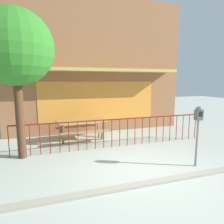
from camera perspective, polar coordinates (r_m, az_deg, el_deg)
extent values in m
plane|color=#A9B0A4|center=(5.14, 9.30, -16.89)|extent=(40.00, 40.00, 0.00)
cube|color=brown|center=(9.22, -4.02, -5.14)|extent=(7.78, 0.54, 0.01)
cube|color=#945F3D|center=(8.97, -4.22, 12.87)|extent=(7.78, 0.50, 5.72)
cube|color=orange|center=(8.74, -3.69, 3.08)|extent=(5.06, 0.02, 1.70)
cube|color=tan|center=(8.32, -3.07, 11.82)|extent=(6.62, 0.83, 0.12)
cube|color=maroon|center=(6.71, 1.10, -2.10)|extent=(6.54, 0.04, 0.04)
cylinder|color=maroon|center=(6.55, -27.30, -7.66)|extent=(0.02, 0.02, 0.95)
cylinder|color=maroon|center=(6.51, -24.81, -7.59)|extent=(0.02, 0.02, 0.95)
cylinder|color=maroon|center=(6.48, -22.29, -7.50)|extent=(0.02, 0.02, 0.95)
cylinder|color=maroon|center=(6.46, -19.76, -7.39)|extent=(0.02, 0.02, 0.95)
cylinder|color=maroon|center=(6.46, -17.22, -7.28)|extent=(0.02, 0.02, 0.95)
cylinder|color=maroon|center=(6.47, -14.68, -7.14)|extent=(0.02, 0.02, 0.95)
cylinder|color=maroon|center=(6.49, -12.16, -7.00)|extent=(0.02, 0.02, 0.95)
cylinder|color=maroon|center=(6.52, -9.66, -6.84)|extent=(0.02, 0.02, 0.95)
cylinder|color=maroon|center=(6.57, -7.19, -6.67)|extent=(0.02, 0.02, 0.95)
cylinder|color=maroon|center=(6.62, -4.76, -6.50)|extent=(0.02, 0.02, 0.95)
cylinder|color=maroon|center=(6.69, -2.38, -6.31)|extent=(0.02, 0.02, 0.95)
cylinder|color=maroon|center=(6.77, -0.06, -6.12)|extent=(0.02, 0.02, 0.95)
cylinder|color=maroon|center=(6.86, 2.21, -5.92)|extent=(0.02, 0.02, 0.95)
cylinder|color=maroon|center=(6.97, 4.41, -5.72)|extent=(0.02, 0.02, 0.95)
cylinder|color=maroon|center=(7.08, 6.55, -5.52)|extent=(0.02, 0.02, 0.95)
cylinder|color=maroon|center=(7.20, 8.61, -5.32)|extent=(0.02, 0.02, 0.95)
cylinder|color=maroon|center=(7.33, 10.60, -5.12)|extent=(0.02, 0.02, 0.95)
cylinder|color=maroon|center=(7.47, 12.52, -4.92)|extent=(0.02, 0.02, 0.95)
cylinder|color=maroon|center=(7.61, 14.37, -4.72)|extent=(0.02, 0.02, 0.95)
cylinder|color=maroon|center=(7.77, 16.14, -4.52)|extent=(0.02, 0.02, 0.95)
cylinder|color=maroon|center=(7.93, 17.84, -4.33)|extent=(0.02, 0.02, 0.95)
cylinder|color=maroon|center=(8.10, 19.47, -4.15)|extent=(0.02, 0.02, 0.95)
cylinder|color=maroon|center=(8.27, 21.04, -3.96)|extent=(0.02, 0.02, 0.95)
cylinder|color=maroon|center=(8.45, 22.53, -3.79)|extent=(0.02, 0.02, 0.95)
cube|color=#A57E46|center=(7.55, -8.57, -2.59)|extent=(1.85, 0.89, 0.07)
cube|color=#9D7653|center=(7.10, -7.45, -5.78)|extent=(1.81, 0.39, 0.05)
cube|color=#9F6B4D|center=(8.14, -9.45, -3.94)|extent=(1.81, 0.39, 0.05)
cube|color=olive|center=(7.23, -13.68, -6.27)|extent=(0.09, 0.35, 0.78)
cube|color=olive|center=(7.77, -14.32, -5.24)|extent=(0.09, 0.35, 0.78)
cube|color=olive|center=(7.58, -2.55, -5.33)|extent=(0.09, 0.35, 0.78)
cube|color=#8B5C4A|center=(8.09, -3.90, -4.42)|extent=(0.09, 0.35, 0.78)
cylinder|color=slate|center=(5.71, 22.94, -8.22)|extent=(0.06, 0.06, 1.23)
cube|color=#464D4A|center=(5.54, 23.40, -0.76)|extent=(0.18, 0.14, 0.27)
sphere|color=#474E4E|center=(5.52, 23.49, 0.61)|extent=(0.17, 0.17, 0.17)
cube|color=black|center=(5.48, 23.94, -0.55)|extent=(0.11, 0.01, 0.12)
cylinder|color=#4A2E1C|center=(6.26, -24.74, -0.73)|extent=(0.23, 0.23, 2.54)
sphere|color=#2D7423|center=(6.25, -25.87, 16.18)|extent=(2.09, 2.09, 2.09)
cube|color=gray|center=(4.77, 12.12, -19.14)|extent=(10.90, 0.20, 0.11)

